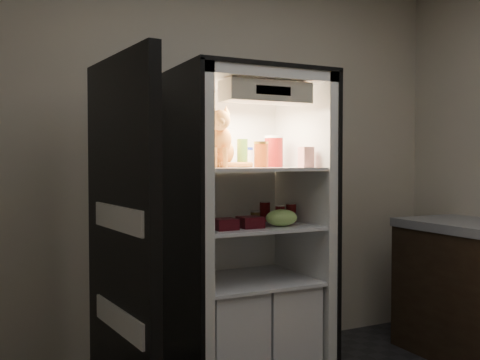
# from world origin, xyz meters

# --- Properties ---
(room_shell) EXTENTS (3.60, 3.60, 3.60)m
(room_shell) POSITION_xyz_m (0.00, 0.00, 1.62)
(room_shell) COLOR white
(room_shell) RESTS_ON floor
(refrigerator) EXTENTS (0.90, 0.72, 1.88)m
(refrigerator) POSITION_xyz_m (0.00, 1.38, 0.79)
(refrigerator) COLOR white
(refrigerator) RESTS_ON floor
(fridge_door) EXTENTS (0.16, 0.87, 1.85)m
(fridge_door) POSITION_xyz_m (-0.84, 1.07, 0.91)
(fridge_door) COLOR black
(fridge_door) RESTS_ON floor
(tabby_cat) EXTENTS (0.31, 0.36, 0.37)m
(tabby_cat) POSITION_xyz_m (-0.18, 1.36, 1.43)
(tabby_cat) COLOR #C65619
(tabby_cat) RESTS_ON refrigerator
(parmesan_shaker) EXTENTS (0.07, 0.07, 0.17)m
(parmesan_shaker) POSITION_xyz_m (-0.04, 1.34, 1.38)
(parmesan_shaker) COLOR #268C28
(parmesan_shaker) RESTS_ON refrigerator
(mayo_tub) EXTENTS (0.09, 0.09, 0.13)m
(mayo_tub) POSITION_xyz_m (0.07, 1.50, 1.35)
(mayo_tub) COLOR white
(mayo_tub) RESTS_ON refrigerator
(salsa_jar) EXTENTS (0.09, 0.09, 0.16)m
(salsa_jar) POSITION_xyz_m (0.07, 1.31, 1.37)
(salsa_jar) COLOR maroon
(salsa_jar) RESTS_ON refrigerator
(pepper_jar) EXTENTS (0.12, 0.12, 0.20)m
(pepper_jar) POSITION_xyz_m (0.23, 1.43, 1.39)
(pepper_jar) COLOR #A41F15
(pepper_jar) RESTS_ON refrigerator
(cream_carton) EXTENTS (0.07, 0.07, 0.12)m
(cream_carton) POSITION_xyz_m (0.29, 1.14, 1.35)
(cream_carton) COLOR white
(cream_carton) RESTS_ON refrigerator
(soda_can_a) EXTENTS (0.07, 0.07, 0.13)m
(soda_can_a) POSITION_xyz_m (0.19, 1.46, 1.00)
(soda_can_a) COLOR black
(soda_can_a) RESTS_ON refrigerator
(soda_can_b) EXTENTS (0.07, 0.07, 0.12)m
(soda_can_b) POSITION_xyz_m (0.30, 1.32, 1.00)
(soda_can_b) COLOR black
(soda_can_b) RESTS_ON refrigerator
(soda_can_c) EXTENTS (0.06, 0.06, 0.11)m
(soda_can_c) POSITION_xyz_m (0.21, 1.30, 1.00)
(soda_can_c) COLOR black
(soda_can_c) RESTS_ON refrigerator
(condiment_jar) EXTENTS (0.06, 0.06, 0.08)m
(condiment_jar) POSITION_xyz_m (0.06, 1.35, 0.98)
(condiment_jar) COLOR #533A17
(condiment_jar) RESTS_ON refrigerator
(grape_bag) EXTENTS (0.20, 0.15, 0.10)m
(grape_bag) POSITION_xyz_m (0.14, 1.17, 0.99)
(grape_bag) COLOR #8ABA56
(grape_bag) RESTS_ON refrigerator
(berry_box_left) EXTENTS (0.13, 0.13, 0.06)m
(berry_box_left) POSITION_xyz_m (-0.23, 1.17, 0.97)
(berry_box_left) COLOR #4C0C12
(berry_box_left) RESTS_ON refrigerator
(berry_box_right) EXTENTS (0.13, 0.13, 0.07)m
(berry_box_right) POSITION_xyz_m (-0.06, 1.19, 0.97)
(berry_box_right) COLOR #4C0C12
(berry_box_right) RESTS_ON refrigerator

